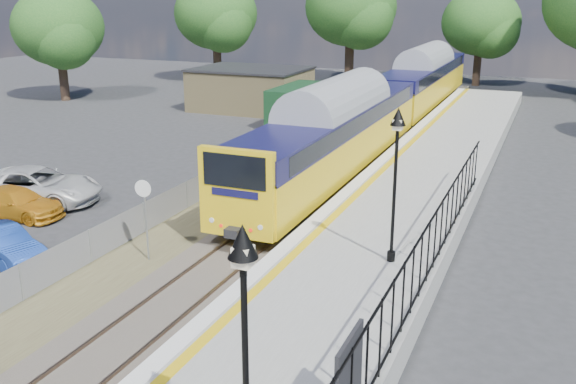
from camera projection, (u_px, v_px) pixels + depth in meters
The scene contains 15 objects.
ground at pixel (122, 350), 16.04m from camera, with size 120.00×120.00×0.00m, color #2D2D30.
track_bed at pixel (266, 222), 24.69m from camera, with size 5.90×80.00×0.29m.
platform at pixel (373, 246), 21.38m from camera, with size 5.00×70.00×0.90m, color gray.
platform_edge at pixel (315, 225), 22.01m from camera, with size 0.90×70.00×0.01m.
victorian_lamp_south at pixel (244, 303), 9.20m from camera, with size 0.44×0.44×4.60m.
victorian_lamp_north at pixel (397, 150), 18.06m from camera, with size 0.44×0.44×4.60m.
palisade_fence at pixel (405, 292), 15.03m from camera, with size 0.12×26.00×2.00m.
wire_fence at pixel (211, 182), 27.96m from camera, with size 0.06×52.00×1.20m.
outbuilding at pixel (259, 92), 47.07m from camera, with size 10.80×10.10×3.12m.
tree_line at pixel (458, 17), 50.48m from camera, with size 56.80×43.80×11.88m.
train at pixel (391, 99), 38.85m from camera, with size 2.82×40.83×3.51m.
speed_sign at pixel (145, 206), 20.73m from camera, with size 0.57×0.13×2.82m.
car_blue at pixel (3, 245), 21.09m from camera, with size 1.25×3.59×1.18m, color #1A3C9C.
car_yellow at pixel (16, 203), 25.34m from camera, with size 1.62×4.00×1.16m, color #C57F17.
car_white at pixel (36, 186), 26.92m from camera, with size 2.52×5.47×1.52m, color silver.
Camera 1 is at (9.30, -11.40, 8.57)m, focal length 40.00 mm.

